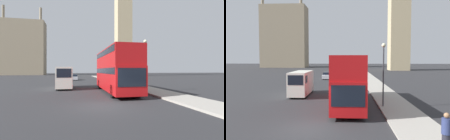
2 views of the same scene
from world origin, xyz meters
TOP-DOWN VIEW (x-y plane):
  - ground_plane at (0.00, 0.00)m, footprint 300.00×300.00m
  - sidewalk_strip at (6.55, 0.00)m, footprint 3.10×120.00m
  - clock_tower at (19.78, 64.94)m, footprint 7.15×7.32m
  - building_block_distant at (-27.09, 86.72)m, footprint 20.08×10.22m
  - red_double_decker_bus at (2.34, 6.92)m, footprint 2.62×11.13m
  - white_van at (-3.13, 11.93)m, footprint 1.93×5.76m
  - street_lamp at (5.36, 5.95)m, footprint 0.36×0.36m
  - parked_sedan at (-2.06, 32.05)m, footprint 1.77×4.68m

SIDE VIEW (x-z plane):
  - ground_plane at x=0.00m, z-range 0.00..0.00m
  - sidewalk_strip at x=6.55m, z-range 0.00..0.15m
  - parked_sedan at x=-2.06m, z-range -0.06..1.33m
  - white_van at x=-3.13m, z-range 0.10..2.85m
  - red_double_decker_bus at x=2.34m, z-range 0.26..4.78m
  - street_lamp at x=5.36m, z-range 1.03..6.48m
  - building_block_distant at x=-27.09m, z-range -3.02..31.04m
  - clock_tower at x=19.78m, z-range 0.85..65.32m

